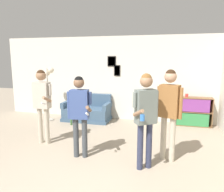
# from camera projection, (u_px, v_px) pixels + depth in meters

# --- Properties ---
(wall_back) EXTENTS (8.30, 0.08, 2.70)m
(wall_back) POSITION_uv_depth(u_px,v_px,m) (122.00, 78.00, 7.10)
(wall_back) COLOR silver
(wall_back) RESTS_ON ground_plane
(couch) EXTENTS (1.52, 0.80, 0.83)m
(couch) POSITION_uv_depth(u_px,v_px,m) (87.00, 111.00, 7.14)
(couch) COLOR #3D5670
(couch) RESTS_ON ground_plane
(bookshelf) EXTENTS (1.10, 0.30, 0.86)m
(bookshelf) POSITION_uv_depth(u_px,v_px,m) (192.00, 112.00, 6.50)
(bookshelf) COLOR brown
(bookshelf) RESTS_ON ground_plane
(floor_lamp) EXTENTS (0.40, 0.43, 1.73)m
(floor_lamp) POSITION_uv_depth(u_px,v_px,m) (47.00, 79.00, 6.93)
(floor_lamp) COLOR #ADA89E
(floor_lamp) RESTS_ON ground_plane
(person_player_foreground_left) EXTENTS (0.50, 0.47, 1.75)m
(person_player_foreground_left) POSITION_uv_depth(u_px,v_px,m) (42.00, 99.00, 5.05)
(person_player_foreground_left) COLOR #B7AD99
(person_player_foreground_left) RESTS_ON ground_plane
(person_player_foreground_center) EXTENTS (0.53, 0.44, 1.66)m
(person_player_foreground_center) POSITION_uv_depth(u_px,v_px,m) (80.00, 108.00, 4.33)
(person_player_foreground_center) COLOR #3D4247
(person_player_foreground_center) RESTS_ON ground_plane
(person_watcher_holding_cup) EXTENTS (0.42, 0.58, 1.75)m
(person_watcher_holding_cup) POSITION_uv_depth(u_px,v_px,m) (146.00, 111.00, 3.85)
(person_watcher_holding_cup) COLOR #2D334C
(person_watcher_holding_cup) RESTS_ON ground_plane
(person_spectator_near_bookshelf) EXTENTS (0.48, 0.31, 1.80)m
(person_spectator_near_bookshelf) POSITION_uv_depth(u_px,v_px,m) (169.00, 105.00, 4.16)
(person_spectator_near_bookshelf) COLOR #B7AD99
(person_spectator_near_bookshelf) RESTS_ON ground_plane
(bottle_on_floor) EXTENTS (0.06, 0.06, 0.28)m
(bottle_on_floor) POSITION_uv_depth(u_px,v_px,m) (71.00, 121.00, 6.62)
(bottle_on_floor) COLOR #3D6638
(bottle_on_floor) RESTS_ON ground_plane
(drinking_cup) EXTENTS (0.09, 0.09, 0.10)m
(drinking_cup) POSITION_uv_depth(u_px,v_px,m) (187.00, 95.00, 6.47)
(drinking_cup) COLOR red
(drinking_cup) RESTS_ON bookshelf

